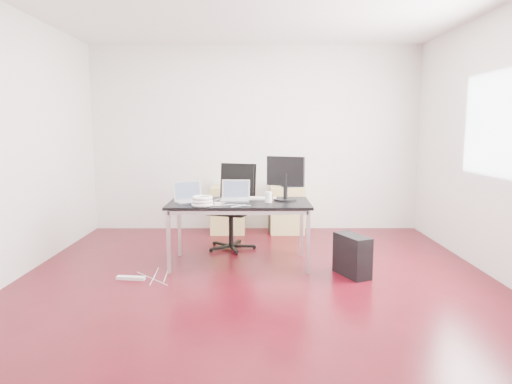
{
  "coord_description": "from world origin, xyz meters",
  "views": [
    {
      "loc": [
        -0.01,
        -4.53,
        1.56
      ],
      "look_at": [
        0.0,
        0.55,
        0.85
      ],
      "focal_mm": 32.0,
      "sensor_mm": 36.0,
      "label": 1
    }
  ],
  "objects_px": {
    "filing_cabinet_left": "(228,209)",
    "pc_tower": "(352,255)",
    "desk": "(239,206)",
    "office_chair": "(234,202)",
    "filing_cabinet_right": "(287,209)"
  },
  "relations": [
    {
      "from": "desk",
      "to": "filing_cabinet_right",
      "type": "relative_size",
      "value": 2.29
    },
    {
      "from": "filing_cabinet_left",
      "to": "pc_tower",
      "type": "distance_m",
      "value": 2.51
    },
    {
      "from": "office_chair",
      "to": "filing_cabinet_right",
      "type": "xyz_separation_m",
      "value": [
        0.76,
        0.89,
        -0.26
      ]
    },
    {
      "from": "desk",
      "to": "filing_cabinet_left",
      "type": "distance_m",
      "value": 1.68
    },
    {
      "from": "filing_cabinet_right",
      "to": "office_chair",
      "type": "bearing_deg",
      "value": -130.68
    },
    {
      "from": "desk",
      "to": "office_chair",
      "type": "height_order",
      "value": "office_chair"
    },
    {
      "from": "office_chair",
      "to": "filing_cabinet_left",
      "type": "distance_m",
      "value": 0.93
    },
    {
      "from": "desk",
      "to": "office_chair",
      "type": "xyz_separation_m",
      "value": [
        -0.1,
        0.75,
        -0.07
      ]
    },
    {
      "from": "office_chair",
      "to": "pc_tower",
      "type": "xyz_separation_m",
      "value": [
        1.32,
        -1.17,
        -0.39
      ]
    },
    {
      "from": "filing_cabinet_left",
      "to": "office_chair",
      "type": "bearing_deg",
      "value": -82.04
    },
    {
      "from": "desk",
      "to": "filing_cabinet_left",
      "type": "xyz_separation_m",
      "value": [
        -0.23,
        1.63,
        -0.33
      ]
    },
    {
      "from": "filing_cabinet_left",
      "to": "pc_tower",
      "type": "height_order",
      "value": "filing_cabinet_left"
    },
    {
      "from": "desk",
      "to": "filing_cabinet_left",
      "type": "height_order",
      "value": "desk"
    },
    {
      "from": "filing_cabinet_left",
      "to": "desk",
      "type": "bearing_deg",
      "value": -82.14
    },
    {
      "from": "office_chair",
      "to": "filing_cabinet_right",
      "type": "relative_size",
      "value": 1.54
    }
  ]
}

